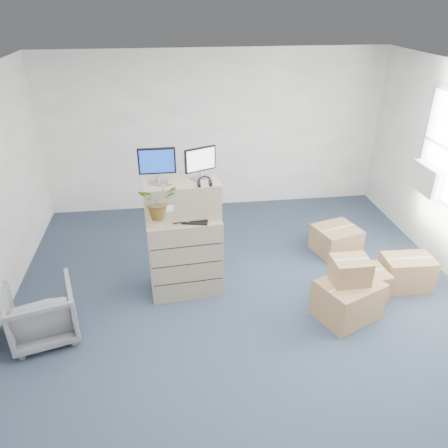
{
  "coord_description": "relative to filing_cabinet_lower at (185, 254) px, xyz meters",
  "views": [
    {
      "loc": [
        -0.86,
        -4.02,
        3.58
      ],
      "look_at": [
        -0.26,
        0.4,
        1.21
      ],
      "focal_mm": 35.0,
      "sensor_mm": 36.0,
      "label": 1
    }
  ],
  "objects": [
    {
      "name": "cardboard_boxes",
      "position": [
        2.31,
        -0.34,
        -0.28
      ],
      "size": [
        1.79,
        2.25,
        0.81
      ],
      "color": "olive",
      "rests_on": "ground"
    },
    {
      "name": "ground",
      "position": [
        0.72,
        -0.88,
        -0.54
      ],
      "size": [
        7.0,
        7.0,
        0.0
      ],
      "primitive_type": "plane",
      "color": "#242F41",
      "rests_on": "ground"
    },
    {
      "name": "wall_back",
      "position": [
        0.72,
        2.63,
        0.86
      ],
      "size": [
        6.0,
        0.02,
        2.8
      ],
      "primitive_type": "cube",
      "color": "beige",
      "rests_on": "ground"
    },
    {
      "name": "monitor_left",
      "position": [
        -0.27,
        0.05,
        1.25
      ],
      "size": [
        0.44,
        0.17,
        0.44
      ],
      "rotation": [
        0.0,
        0.0,
        0.01
      ],
      "color": "#99999E",
      "rests_on": "filing_cabinet_upper"
    },
    {
      "name": "potted_plant",
      "position": [
        -0.28,
        -0.12,
        0.81
      ],
      "size": [
        0.46,
        0.51,
        0.47
      ],
      "rotation": [
        0.0,
        0.0,
        0.08
      ],
      "color": "#A7C09B",
      "rests_on": "filing_cabinet_lower"
    },
    {
      "name": "headphones",
      "position": [
        0.27,
        -0.11,
        1.05
      ],
      "size": [
        0.17,
        0.03,
        0.17
      ],
      "primitive_type": "torus",
      "rotation": [
        1.57,
        0.0,
        0.08
      ],
      "color": "black",
      "rests_on": "filing_cabinet_upper"
    },
    {
      "name": "filing_cabinet_lower",
      "position": [
        0.0,
        0.0,
        0.0
      ],
      "size": [
        0.97,
        0.64,
        1.08
      ],
      "primitive_type": "cube",
      "rotation": [
        0.0,
        0.0,
        0.08
      ],
      "color": "gray",
      "rests_on": "ground"
    },
    {
      "name": "mouse",
      "position": [
        0.33,
        -0.06,
        0.56
      ],
      "size": [
        0.11,
        0.07,
        0.04
      ],
      "primitive_type": "ellipsoid",
      "rotation": [
        0.0,
        0.0,
        -0.01
      ],
      "color": "silver",
      "rests_on": "filing_cabinet_lower"
    },
    {
      "name": "filing_cabinet_upper",
      "position": [
        -0.0,
        0.05,
        0.77
      ],
      "size": [
        0.96,
        0.53,
        0.46
      ],
      "primitive_type": "cube",
      "rotation": [
        0.0,
        0.0,
        0.08
      ],
      "color": "gray",
      "rests_on": "filing_cabinet_lower"
    },
    {
      "name": "water_bottle",
      "position": [
        0.11,
        0.02,
        0.69
      ],
      "size": [
        0.08,
        0.08,
        0.3
      ],
      "primitive_type": "cylinder",
      "color": "gray",
      "rests_on": "filing_cabinet_lower"
    },
    {
      "name": "tissue_box",
      "position": [
        0.35,
        0.09,
        0.65
      ],
      "size": [
        0.26,
        0.17,
        0.09
      ],
      "primitive_type": "cube",
      "rotation": [
        0.0,
        0.0,
        -0.21
      ],
      "color": "#43A5E4",
      "rests_on": "external_drive"
    },
    {
      "name": "external_drive",
      "position": [
        0.29,
        0.13,
        0.57
      ],
      "size": [
        0.24,
        0.19,
        0.06
      ],
      "primitive_type": "cube",
      "rotation": [
        0.0,
        0.0,
        -0.15
      ],
      "color": "black",
      "rests_on": "filing_cabinet_lower"
    },
    {
      "name": "keyboard",
      "position": [
        0.07,
        -0.1,
        0.55
      ],
      "size": [
        0.52,
        0.3,
        0.03
      ],
      "primitive_type": "cube",
      "rotation": [
        0.0,
        0.0,
        -0.22
      ],
      "color": "black",
      "rests_on": "filing_cabinet_lower"
    },
    {
      "name": "monitor_right",
      "position": [
        0.25,
        0.09,
        1.23
      ],
      "size": [
        0.39,
        0.23,
        0.41
      ],
      "rotation": [
        0.0,
        0.0,
        0.41
      ],
      "color": "#99999E",
      "rests_on": "filing_cabinet_upper"
    },
    {
      "name": "office_chair",
      "position": [
        -1.68,
        -0.71,
        -0.17
      ],
      "size": [
        0.86,
        0.83,
        0.74
      ],
      "primitive_type": "imported",
      "rotation": [
        0.0,
        0.0,
        3.41
      ],
      "color": "#5A5A5F",
      "rests_on": "ground"
    },
    {
      "name": "ac_unit",
      "position": [
        3.59,
        0.52,
        0.66
      ],
      "size": [
        0.24,
        0.6,
        0.4
      ],
      "primitive_type": "cube",
      "color": "beige",
      "rests_on": "wall_right"
    },
    {
      "name": "phone_dock",
      "position": [
        -0.02,
        0.04,
        0.59
      ],
      "size": [
        0.06,
        0.06,
        0.14
      ],
      "rotation": [
        0.0,
        0.0,
        0.08
      ],
      "color": "silver",
      "rests_on": "filing_cabinet_lower"
    }
  ]
}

